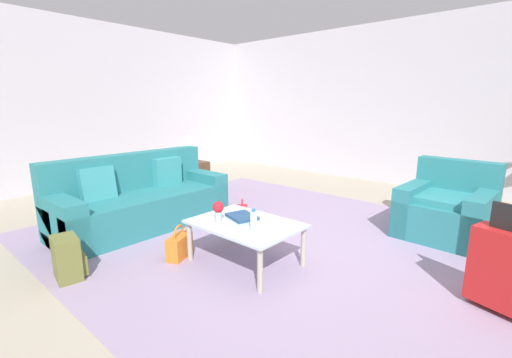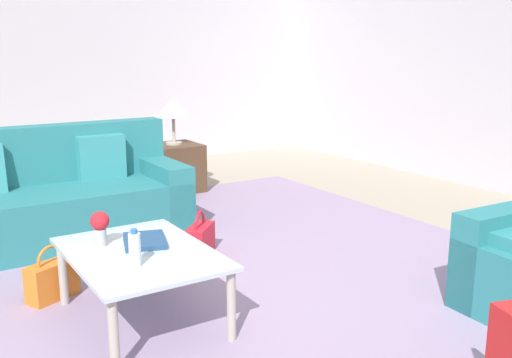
% 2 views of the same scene
% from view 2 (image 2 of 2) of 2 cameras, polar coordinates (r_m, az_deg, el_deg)
% --- Properties ---
extents(ground_plane, '(12.00, 12.00, 0.00)m').
position_cam_2_polar(ground_plane, '(3.36, -0.40, -14.53)').
color(ground_plane, '#A89E89').
extents(wall_left, '(0.12, 8.00, 3.10)m').
position_cam_2_polar(wall_left, '(7.75, -21.25, 11.96)').
color(wall_left, silver).
rests_on(wall_left, ground).
extents(area_rug, '(5.20, 4.40, 0.01)m').
position_cam_2_polar(area_rug, '(3.92, -2.64, -10.36)').
color(area_rug, '#9984A3').
rests_on(area_rug, ground).
extents(couch, '(0.87, 2.18, 0.93)m').
position_cam_2_polar(couch, '(4.98, -20.11, -2.33)').
color(couch, teal).
rests_on(couch, ground).
extents(coffee_table, '(1.04, 0.75, 0.43)m').
position_cam_2_polar(coffee_table, '(3.33, -11.53, -7.92)').
color(coffee_table, silver).
rests_on(coffee_table, ground).
extents(water_bottle, '(0.06, 0.06, 0.20)m').
position_cam_2_polar(water_bottle, '(3.07, -12.03, -6.87)').
color(water_bottle, silver).
rests_on(water_bottle, coffee_table).
extents(coffee_table_book, '(0.36, 0.32, 0.03)m').
position_cam_2_polar(coffee_table_book, '(3.44, -11.06, -6.07)').
color(coffee_table_book, navy).
rests_on(coffee_table_book, coffee_table).
extents(flower_vase, '(0.11, 0.11, 0.21)m').
position_cam_2_polar(flower_vase, '(3.43, -15.34, -4.47)').
color(flower_vase, '#B2B7BC').
rests_on(flower_vase, coffee_table).
extents(side_table, '(0.53, 0.53, 0.53)m').
position_cam_2_polar(side_table, '(6.41, -8.10, 1.13)').
color(side_table, '#513823').
rests_on(side_table, ground).
extents(table_lamp, '(0.38, 0.38, 0.50)m').
position_cam_2_polar(table_lamp, '(6.32, -8.29, 6.98)').
color(table_lamp, '#ADA899').
rests_on(table_lamp, side_table).
extents(handbag_red, '(0.32, 0.33, 0.36)m').
position_cam_2_polar(handbag_red, '(4.39, -5.60, -6.07)').
color(handbag_red, red).
rests_on(handbag_red, ground).
extents(handbag_orange, '(0.26, 0.35, 0.36)m').
position_cam_2_polar(handbag_orange, '(3.86, -19.70, -9.45)').
color(handbag_orange, orange).
rests_on(handbag_orange, ground).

